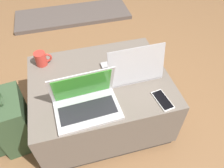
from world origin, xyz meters
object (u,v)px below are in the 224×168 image
(laptop_far, at_px, (132,68))
(coffee_mug, at_px, (41,59))
(laptop_near, at_px, (86,102))
(cell_phone, at_px, (163,100))
(backpack, at_px, (12,123))

(laptop_far, xyz_separation_m, coffee_mug, (-0.56, 0.26, -0.00))
(laptop_near, distance_m, cell_phone, 0.45)
(backpack, bearing_deg, laptop_near, 62.53)
(backpack, bearing_deg, laptop_far, 83.18)
(laptop_near, bearing_deg, backpack, 157.10)
(coffee_mug, bearing_deg, laptop_far, -24.46)
(cell_phone, xyz_separation_m, coffee_mug, (-0.67, 0.51, 0.04))
(laptop_far, distance_m, coffee_mug, 0.62)
(laptop_far, bearing_deg, cell_phone, 110.95)
(laptop_near, xyz_separation_m, backpack, (-0.49, 0.18, -0.28))
(laptop_far, height_order, cell_phone, laptop_far)
(backpack, bearing_deg, coffee_mug, 126.99)
(laptop_near, height_order, cell_phone, laptop_near)
(laptop_near, bearing_deg, laptop_far, 26.37)
(laptop_near, bearing_deg, coffee_mug, 113.73)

